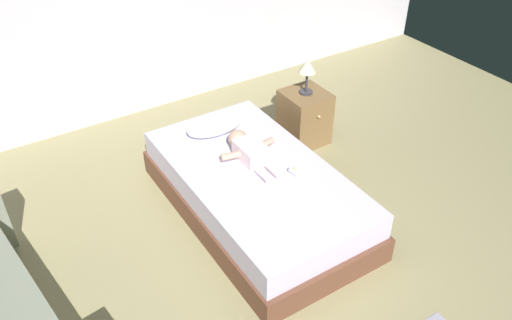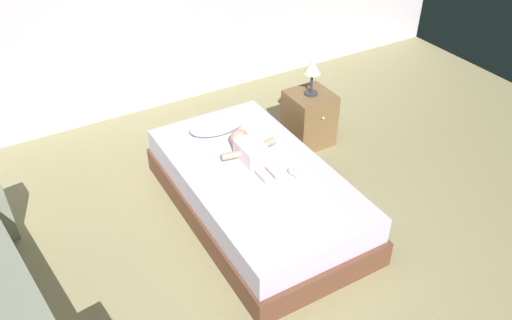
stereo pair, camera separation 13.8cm
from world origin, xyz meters
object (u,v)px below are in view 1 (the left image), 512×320
object	(u,v)px
bed	(256,192)
pillow	(215,125)
baby	(249,150)
baby_bottle	(295,171)
nightstand	(304,117)
lamp	(307,68)
toothbrush	(263,145)

from	to	relation	value
bed	pillow	bearing A→B (deg)	90.02
pillow	baby	distance (m)	0.49
bed	baby_bottle	bearing A→B (deg)	-42.25
nightstand	bed	bearing A→B (deg)	-146.16
bed	nightstand	bearing A→B (deg)	33.84
pillow	baby_bottle	size ratio (longest dim) A/B	5.44
nightstand	baby_bottle	xyz separation A→B (m)	(-0.74, -0.86, 0.19)
lamp	baby_bottle	distance (m)	1.18
lamp	bed	bearing A→B (deg)	-146.16
baby	lamp	size ratio (longest dim) A/B	1.80
pillow	baby	xyz separation A→B (m)	(0.05, -0.49, 0.00)
bed	baby	distance (m)	0.34
bed	baby_bottle	distance (m)	0.39
baby	nightstand	size ratio (longest dim) A/B	1.18
nightstand	lamp	size ratio (longest dim) A/B	1.52
bed	pillow	world-z (taller)	pillow
toothbrush	baby	bearing A→B (deg)	-158.22
pillow	nightstand	size ratio (longest dim) A/B	0.98
baby	toothbrush	bearing A→B (deg)	21.78
bed	baby	world-z (taller)	baby
bed	pillow	size ratio (longest dim) A/B	3.89
bed	toothbrush	world-z (taller)	toothbrush
toothbrush	nightstand	distance (m)	0.86
toothbrush	nightstand	size ratio (longest dim) A/B	0.26
toothbrush	lamp	bearing A→B (deg)	28.33
lamp	baby_bottle	world-z (taller)	lamp
bed	pillow	distance (m)	0.72
pillow	baby_bottle	world-z (taller)	pillow
toothbrush	lamp	distance (m)	0.91
baby	lamp	distance (m)	1.08
baby	baby_bottle	distance (m)	0.42
pillow	baby	size ratio (longest dim) A/B	0.83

